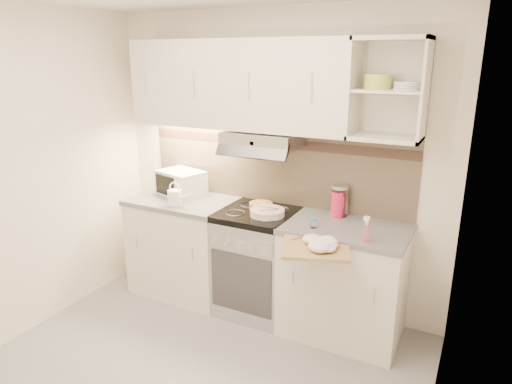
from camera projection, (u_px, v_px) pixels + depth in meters
room_shell at (206, 137)px, 2.90m from camera, size 3.04×2.84×2.52m
base_cabinet_left at (185, 247)px, 4.19m from camera, size 0.90×0.60×0.86m
worktop_left at (183, 201)px, 4.06m from camera, size 0.92×0.62×0.04m
base_cabinet_right at (343, 283)px, 3.54m from camera, size 0.90×0.60×0.86m
worktop_right at (347, 229)px, 3.41m from camera, size 0.92×0.62×0.04m
electric_range at (257, 261)px, 3.86m from camera, size 0.60×0.60×0.90m
microwave at (181, 183)px, 4.14m from camera, size 0.46×0.39×0.23m
watering_can at (176, 197)px, 3.86m from camera, size 0.24×0.12×0.20m
plate_stack at (267, 212)px, 3.63m from camera, size 0.28×0.28×0.06m
bread_loaf at (261, 206)px, 3.80m from camera, size 0.20×0.20×0.05m
pink_pitcher at (338, 204)px, 3.58m from camera, size 0.11×0.10×0.21m
glass_jar at (340, 201)px, 3.59m from camera, size 0.13×0.13×0.25m
spice_jar at (314, 223)px, 3.36m from camera, size 0.05×0.05×0.08m
spray_bottle at (366, 231)px, 3.11m from camera, size 0.07×0.07×0.19m
cutting_board at (316, 248)px, 3.09m from camera, size 0.56×0.53×0.02m
dish_towel at (321, 242)px, 3.06m from camera, size 0.35×0.32×0.07m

